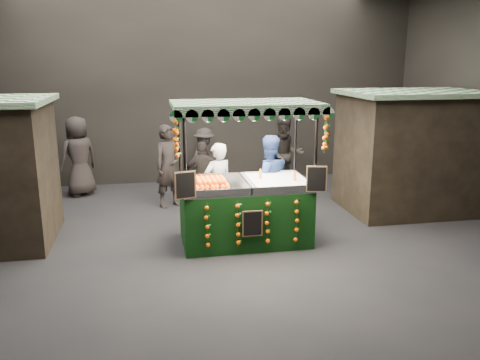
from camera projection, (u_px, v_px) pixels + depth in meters
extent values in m
plane|color=black|center=(223.00, 246.00, 8.76)|extent=(12.00, 12.00, 0.00)
cube|color=black|center=(193.00, 88.00, 12.93)|extent=(12.00, 0.10, 5.00)
cube|color=black|center=(332.00, 171.00, 3.39)|extent=(12.00, 0.10, 5.00)
cube|color=black|center=(412.00, 153.00, 10.69)|extent=(2.80, 2.00, 2.50)
cube|color=#125520|center=(417.00, 93.00, 10.38)|extent=(3.00, 2.20, 0.10)
cube|color=black|center=(245.00, 215.00, 8.89)|extent=(2.25, 1.23, 1.02)
cube|color=silver|center=(245.00, 186.00, 8.76)|extent=(2.25, 1.23, 0.04)
cylinder|color=black|center=(186.00, 187.00, 7.96)|extent=(0.05, 0.05, 2.46)
cylinder|color=black|center=(315.00, 181.00, 8.36)|extent=(0.05, 0.05, 2.46)
cylinder|color=black|center=(181.00, 172.00, 9.07)|extent=(0.05, 0.05, 2.46)
cylinder|color=black|center=(295.00, 167.00, 9.47)|extent=(0.05, 0.05, 2.46)
cube|color=#125520|center=(245.00, 104.00, 8.41)|extent=(2.51, 1.48, 0.08)
cube|color=white|center=(278.00, 181.00, 8.86)|extent=(1.00, 1.11, 0.08)
cube|color=black|center=(185.00, 185.00, 7.89)|extent=(0.35, 0.10, 0.45)
cube|color=black|center=(317.00, 179.00, 8.29)|extent=(0.35, 0.10, 0.45)
cube|color=black|center=(252.00, 224.00, 8.25)|extent=(0.35, 0.03, 0.45)
imported|color=gray|center=(218.00, 186.00, 9.54)|extent=(0.73, 0.63, 1.70)
imported|color=navy|center=(268.00, 181.00, 9.65)|extent=(0.93, 0.75, 1.83)
imported|color=black|center=(169.00, 166.00, 10.97)|extent=(0.81, 0.72, 1.85)
imported|color=black|center=(285.00, 155.00, 12.10)|extent=(0.97, 0.78, 1.89)
imported|color=black|center=(203.00, 175.00, 10.86)|extent=(0.93, 0.51, 1.51)
imported|color=#2E2726|center=(204.00, 158.00, 12.71)|extent=(1.05, 1.14, 1.54)
imported|color=#2A2422|center=(79.00, 156.00, 11.87)|extent=(1.12, 1.05, 1.93)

